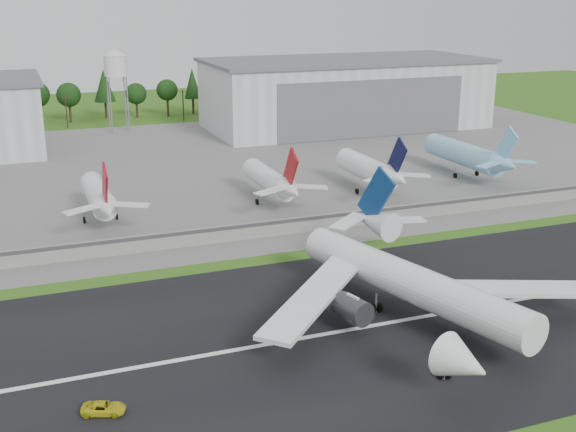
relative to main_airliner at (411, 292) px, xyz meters
name	(u,v)px	position (x,y,z in m)	size (l,w,h in m)	color
ground	(363,365)	(-12.70, -9.58, -4.89)	(600.00, 600.00, 0.00)	#385F16
runway	(333,333)	(-12.70, 0.42, -4.84)	(320.00, 60.00, 0.10)	black
runway_centerline	(333,333)	(-12.70, 0.42, -4.78)	(220.00, 1.00, 0.02)	white
apron	(172,170)	(-12.70, 110.42, -4.84)	(320.00, 150.00, 0.10)	slate
blast_fence	(241,232)	(-12.70, 45.41, -3.09)	(240.00, 0.61, 3.50)	gray
hangar_east	(345,93)	(62.30, 155.34, 7.73)	(102.00, 47.00, 25.20)	silver
water_tower	(115,63)	(-17.70, 175.42, 19.66)	(8.40, 8.40, 29.40)	#99999E
utility_poles	(127,124)	(-12.70, 190.42, -4.89)	(230.00, 3.00, 12.00)	black
treeline	(121,118)	(-12.70, 205.42, -4.89)	(320.00, 16.00, 22.00)	black
main_airliner	(411,292)	(0.00, 0.00, 0.00)	(55.16, 58.33, 18.17)	white
ground_vehicle	(104,408)	(-47.06, -9.26, -4.07)	(2.41, 5.23, 1.45)	gold
parked_jet_red_a	(100,197)	(-37.78, 66.93, 1.01)	(7.36, 31.29, 16.39)	white
parked_jet_red_b	(273,181)	(1.98, 66.93, 0.99)	(7.36, 31.29, 16.37)	white
parked_jet_navy	(373,170)	(28.30, 66.98, 1.29)	(7.36, 31.29, 16.69)	white
parked_jet_skyblue	(471,156)	(60.29, 72.01, 1.43)	(7.36, 37.29, 16.89)	#83C4E3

